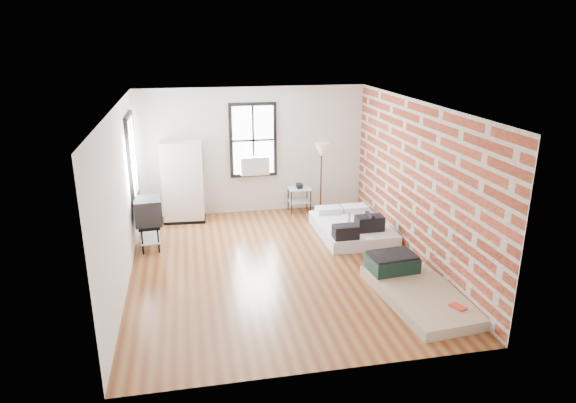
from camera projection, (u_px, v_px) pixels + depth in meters
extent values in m
plane|color=#5D2E18|center=(277.00, 266.00, 8.99)|extent=(6.00, 6.00, 0.00)
cube|color=silver|center=(253.00, 151.00, 11.34)|extent=(5.00, 0.01, 2.80)
cube|color=silver|center=(324.00, 266.00, 5.76)|extent=(5.00, 0.01, 2.80)
cube|color=silver|center=(121.00, 199.00, 8.08)|extent=(0.01, 6.00, 2.80)
cube|color=#963B23|center=(417.00, 182.00, 9.01)|extent=(0.02, 6.00, 2.80)
cube|color=white|center=(276.00, 105.00, 8.11)|extent=(5.00, 6.00, 0.01)
cube|color=white|center=(253.00, 140.00, 11.22)|extent=(0.90, 0.02, 1.50)
cube|color=black|center=(231.00, 141.00, 11.15)|extent=(0.07, 0.08, 1.64)
cube|color=black|center=(275.00, 139.00, 11.32)|extent=(0.07, 0.08, 1.64)
cube|color=black|center=(252.00, 104.00, 10.99)|extent=(0.90, 0.08, 0.07)
cube|color=black|center=(254.00, 175.00, 11.48)|extent=(0.90, 0.08, 0.07)
cube|color=black|center=(253.00, 140.00, 11.21)|extent=(0.04, 0.02, 1.50)
cube|color=black|center=(253.00, 140.00, 11.21)|extent=(0.90, 0.02, 0.04)
cube|color=silver|center=(254.00, 165.00, 11.27)|extent=(0.62, 0.30, 0.40)
cube|color=white|center=(133.00, 157.00, 9.69)|extent=(0.02, 0.90, 1.50)
cube|color=black|center=(129.00, 163.00, 9.24)|extent=(0.08, 0.07, 1.64)
cube|color=black|center=(134.00, 152.00, 10.14)|extent=(0.08, 0.07, 1.64)
cube|color=black|center=(127.00, 116.00, 9.44)|extent=(0.08, 0.90, 0.07)
cube|color=black|center=(135.00, 197.00, 9.93)|extent=(0.08, 0.90, 0.07)
cube|color=black|center=(133.00, 157.00, 9.69)|extent=(0.02, 0.04, 1.50)
cube|color=black|center=(133.00, 157.00, 9.69)|extent=(0.02, 0.90, 0.04)
cube|color=white|center=(352.00, 229.00, 10.37)|extent=(1.37, 1.85, 0.24)
cube|color=white|center=(329.00, 210.00, 10.93)|extent=(0.53, 0.34, 0.12)
cube|color=white|center=(354.00, 208.00, 11.04)|extent=(0.53, 0.34, 0.12)
cube|color=black|center=(369.00, 223.00, 9.93)|extent=(0.53, 0.32, 0.29)
cylinder|color=black|center=(370.00, 215.00, 9.87)|extent=(0.08, 0.34, 0.08)
cube|color=black|center=(346.00, 232.00, 9.55)|extent=(0.47, 0.30, 0.25)
cylinder|color=#A2C3D1|center=(349.00, 219.00, 10.24)|extent=(0.07, 0.07, 0.21)
cylinder|color=blue|center=(349.00, 214.00, 10.20)|extent=(0.03, 0.03, 0.03)
cube|color=tan|center=(421.00, 295.00, 7.83)|extent=(1.29, 2.19, 0.17)
cube|color=#142E25|center=(392.00, 263.00, 8.44)|extent=(0.82, 0.62, 0.24)
cube|color=black|center=(393.00, 255.00, 8.39)|extent=(0.77, 0.57, 0.04)
cube|color=red|center=(458.00, 307.00, 7.31)|extent=(0.22, 0.26, 0.03)
cube|color=black|center=(185.00, 219.00, 11.16)|extent=(0.91, 0.56, 0.06)
cube|color=beige|center=(183.00, 181.00, 10.88)|extent=(0.87, 0.52, 1.69)
cylinder|color=black|center=(291.00, 203.00, 11.42)|extent=(0.02, 0.02, 0.55)
cylinder|color=black|center=(311.00, 202.00, 11.50)|extent=(0.02, 0.02, 0.55)
cylinder|color=black|center=(288.00, 199.00, 11.73)|extent=(0.02, 0.02, 0.55)
cylinder|color=black|center=(307.00, 197.00, 11.82)|extent=(0.02, 0.02, 0.55)
cube|color=silver|center=(299.00, 189.00, 11.53)|extent=(0.51, 0.41, 0.02)
cube|color=silver|center=(299.00, 201.00, 11.63)|extent=(0.49, 0.39, 0.02)
cube|color=black|center=(299.00, 186.00, 11.51)|extent=(0.12, 0.18, 0.10)
cylinder|color=black|center=(320.00, 211.00, 11.72)|extent=(0.23, 0.23, 0.03)
cylinder|color=black|center=(321.00, 182.00, 11.51)|extent=(0.03, 0.03, 1.37)
cone|color=beige|center=(322.00, 150.00, 11.28)|extent=(0.34, 0.34, 0.30)
cylinder|color=black|center=(142.00, 242.00, 9.40)|extent=(0.03, 0.03, 0.48)
cylinder|color=black|center=(158.00, 241.00, 9.47)|extent=(0.03, 0.03, 0.48)
cylinder|color=black|center=(142.00, 231.00, 9.92)|extent=(0.03, 0.03, 0.48)
cylinder|color=black|center=(157.00, 230.00, 10.00)|extent=(0.03, 0.03, 0.48)
cube|color=black|center=(149.00, 224.00, 9.62)|extent=(0.44, 0.72, 0.03)
cube|color=silver|center=(150.00, 238.00, 9.71)|extent=(0.42, 0.70, 0.02)
cube|color=black|center=(148.00, 211.00, 9.54)|extent=(0.52, 0.59, 0.48)
cube|color=black|center=(161.00, 210.00, 9.60)|extent=(0.06, 0.46, 0.38)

